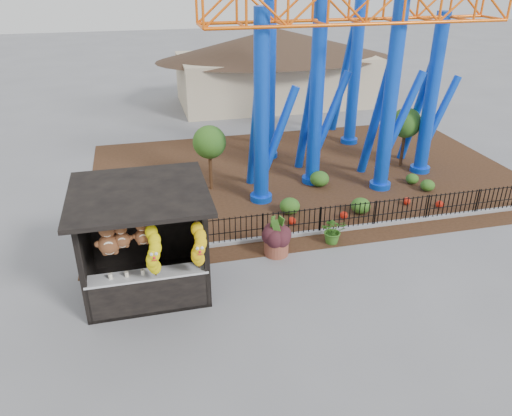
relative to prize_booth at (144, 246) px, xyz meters
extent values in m
plane|color=slate|center=(3.00, -0.90, -1.54)|extent=(120.00, 120.00, 0.00)
cube|color=#331E11|center=(7.00, 7.10, -1.53)|extent=(18.00, 12.00, 0.02)
cube|color=gray|center=(7.00, 2.10, -1.48)|extent=(18.00, 0.18, 0.12)
cube|color=black|center=(0.00, 0.30, -1.49)|extent=(3.20, 2.60, 0.10)
cube|color=black|center=(0.00, 1.54, -0.04)|extent=(3.20, 0.12, 3.00)
cube|color=black|center=(-1.54, 0.30, -0.04)|extent=(0.12, 2.60, 3.00)
cube|color=black|center=(1.54, 0.30, -0.04)|extent=(0.12, 2.60, 3.00)
cube|color=black|center=(0.00, 0.05, 1.52)|extent=(3.50, 3.40, 0.12)
cube|color=black|center=(-1.53, -0.93, -0.04)|extent=(0.14, 0.14, 3.00)
cube|color=black|center=(1.53, -0.93, -0.04)|extent=(0.14, 0.14, 3.00)
cube|color=black|center=(0.00, -0.75, -0.99)|extent=(3.00, 0.50, 1.10)
cube|color=silver|center=(0.00, -0.75, -0.42)|extent=(3.10, 0.55, 0.06)
cylinder|color=black|center=(0.00, -1.15, 1.31)|extent=(2.90, 0.04, 0.04)
cylinder|color=blue|center=(4.50, 5.10, 1.96)|extent=(0.56, 0.56, 7.00)
cylinder|color=blue|center=(4.50, 5.10, -1.42)|extent=(0.84, 0.84, 0.24)
cylinder|color=blue|center=(7.00, 6.30, 2.11)|extent=(0.56, 0.56, 7.30)
cylinder|color=blue|center=(7.00, 6.30, -1.42)|extent=(0.84, 0.84, 0.24)
cylinder|color=blue|center=(9.50, 5.10, 2.21)|extent=(0.56, 0.56, 7.50)
cylinder|color=blue|center=(9.50, 5.10, -1.42)|extent=(0.84, 0.84, 0.24)
cylinder|color=blue|center=(12.00, 6.30, 1.76)|extent=(0.56, 0.56, 6.60)
cylinder|color=blue|center=(12.00, 6.30, -1.42)|extent=(0.84, 0.84, 0.24)
cylinder|color=blue|center=(6.00, 9.60, 3.21)|extent=(0.56, 0.56, 9.50)
cylinder|color=blue|center=(6.00, 9.60, -1.42)|extent=(0.84, 0.84, 0.24)
cylinder|color=blue|center=(10.50, 10.60, 3.71)|extent=(0.56, 0.56, 10.50)
cylinder|color=blue|center=(10.50, 10.60, -1.42)|extent=(0.84, 0.84, 0.24)
cylinder|color=blue|center=(4.50, 6.00, 1.09)|extent=(0.36, 2.21, 5.85)
cylinder|color=blue|center=(5.20, 5.40, 0.91)|extent=(1.62, 0.32, 3.73)
cylinder|color=blue|center=(7.00, 7.20, 1.20)|extent=(0.36, 2.29, 6.10)
cylinder|color=blue|center=(7.70, 6.60, 1.02)|extent=(1.67, 0.32, 3.88)
cylinder|color=blue|center=(9.50, 6.00, 1.28)|extent=(0.36, 2.34, 6.26)
cylinder|color=blue|center=(10.20, 5.40, 1.09)|extent=(1.71, 0.32, 3.99)
cylinder|color=blue|center=(12.00, 7.20, 0.94)|extent=(0.36, 2.10, 5.53)
cylinder|color=blue|center=(12.70, 6.60, 0.77)|extent=(1.54, 0.32, 3.52)
cylinder|color=brown|center=(4.00, 1.18, -1.26)|extent=(0.99, 0.99, 0.56)
ellipsoid|color=#33141A|center=(4.00, 1.18, -0.66)|extent=(0.70, 0.70, 0.64)
imported|color=#1B4E16|center=(6.00, 1.42, -1.08)|extent=(0.99, 0.92, 0.92)
ellipsoid|color=#2B5619|center=(5.23, 3.75, -1.22)|extent=(0.74, 0.74, 0.59)
ellipsoid|color=#2B5619|center=(7.76, 3.18, -1.24)|extent=(0.71, 0.71, 0.57)
ellipsoid|color=#2B5619|center=(10.96, 5.15, -1.31)|extent=(0.53, 0.53, 0.42)
ellipsoid|color=#2B5619|center=(7.14, 5.83, -1.21)|extent=(0.78, 0.78, 0.63)
ellipsoid|color=#2B5619|center=(11.20, 4.36, -1.29)|extent=(0.57, 0.57, 0.46)
sphere|color=red|center=(5.05, 2.90, -1.38)|extent=(0.28, 0.28, 0.28)
sphere|color=red|center=(6.99, 2.88, -1.38)|extent=(0.28, 0.28, 0.28)
sphere|color=red|center=(9.76, 3.40, -1.38)|extent=(0.28, 0.28, 0.28)
sphere|color=red|center=(10.82, 2.87, -1.38)|extent=(0.28, 0.28, 0.28)
cube|color=#BFAD8C|center=(9.00, 19.10, -0.04)|extent=(12.00, 6.00, 3.00)
cone|color=#332319|center=(9.00, 19.10, 2.36)|extent=(15.00, 15.00, 1.80)
camera|label=1|loc=(0.18, -11.76, 6.82)|focal=35.00mm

